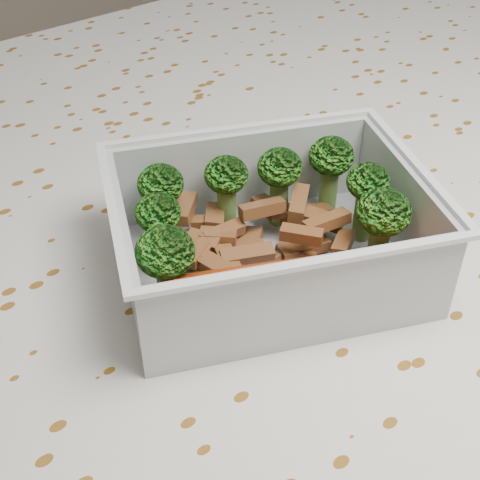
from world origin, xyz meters
TOP-DOWN VIEW (x-y plane):
  - dining_table at (0.00, 0.00)m, footprint 1.40×0.90m
  - tablecloth at (0.00, 0.00)m, footprint 1.46×0.96m
  - lunch_container at (0.01, -0.01)m, footprint 0.24×0.22m
  - broccoli_florets at (0.02, 0.01)m, footprint 0.18×0.15m
  - meat_pile at (0.01, 0.01)m, footprint 0.13×0.11m
  - sausage at (-0.01, -0.05)m, footprint 0.16×0.10m

SIDE VIEW (x-z plane):
  - dining_table at x=0.00m, z-range 0.29..1.04m
  - tablecloth at x=0.00m, z-range 0.62..0.81m
  - meat_pile at x=0.01m, z-range 0.76..0.79m
  - lunch_container at x=0.01m, z-range 0.75..0.81m
  - sausage at x=-0.01m, z-range 0.77..0.80m
  - broccoli_florets at x=0.02m, z-range 0.77..0.83m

